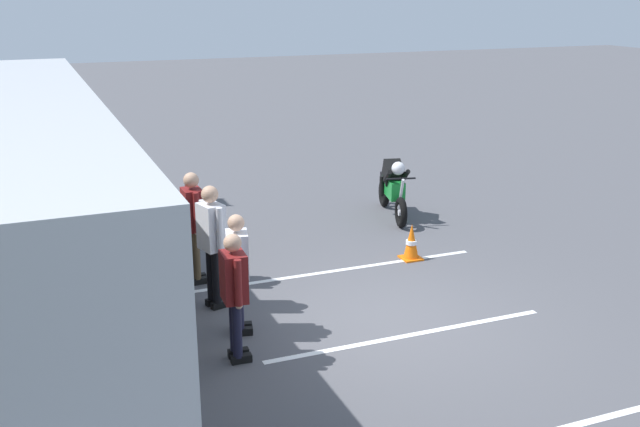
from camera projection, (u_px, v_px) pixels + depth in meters
ground_plane at (388, 321)px, 10.22m from camera, size 80.00×80.00×0.00m
spectator_far_left at (234, 287)px, 8.87m from camera, size 0.57×0.32×1.66m
spectator_left at (238, 264)px, 9.60m from camera, size 0.58×0.37×1.66m
spectator_centre at (212, 236)px, 10.37m from camera, size 0.57×0.39×1.82m
spectator_right at (193, 218)px, 11.26m from camera, size 0.57×0.32×1.78m
parked_motorcycle_silver at (158, 254)px, 11.39m from camera, size 2.05×0.58×0.99m
stunt_motorcycle at (393, 188)px, 14.71m from camera, size 2.02×0.73×1.23m
traffic_cone at (411, 242)px, 12.48m from camera, size 0.34×0.34×0.63m
bay_line_b at (409, 335)px, 9.80m from camera, size 0.11×4.08×0.01m
bay_line_c at (336, 271)px, 12.04m from camera, size 0.12×4.95×0.01m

